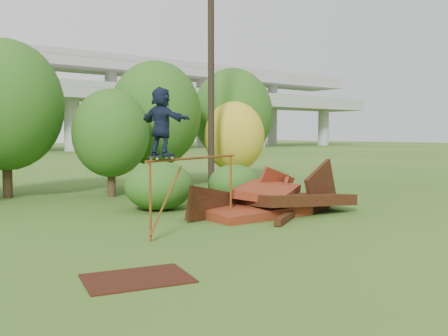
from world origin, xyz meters
TOP-DOWN VIEW (x-y plane):
  - ground at (0.00, 0.00)m, footprint 240.00×240.00m
  - scrap_pile at (1.83, 2.71)m, footprint 5.95×3.45m
  - grind_rail at (-1.64, 2.17)m, footprint 3.72×1.36m
  - skateboard at (-2.94, 1.72)m, footprint 0.82×0.46m
  - skater at (-2.94, 1.72)m, footprint 0.78×1.59m
  - flat_plate at (-5.08, -0.93)m, footprint 2.07×1.69m
  - tree_1 at (-3.70, 12.05)m, footprint 4.46×4.46m
  - tree_2 at (-0.35, 9.78)m, footprint 3.05×3.05m
  - tree_3 at (2.81, 11.62)m, footprint 4.25×4.25m
  - tree_4 at (6.31, 10.12)m, footprint 2.96×2.96m
  - tree_5 at (7.87, 12.13)m, footprint 4.28×4.28m
  - shrub_left at (-0.67, 5.62)m, footprint 2.34×2.16m
  - shrub_right at (2.56, 5.62)m, footprint 1.96×1.80m
  - utility_pole at (3.90, 8.80)m, footprint 1.40×0.28m

SIDE VIEW (x-z plane):
  - ground at x=0.00m, z-range 0.00..0.00m
  - flat_plate at x=-5.08m, z-range 0.00..0.03m
  - scrap_pile at x=1.83m, z-range -0.63..1.44m
  - shrub_right at x=2.56m, z-range 0.00..1.39m
  - shrub_left at x=-0.67m, z-range 0.00..1.62m
  - grind_rail at x=-1.64m, z-range 0.50..2.42m
  - skateboard at x=-2.94m, z-range 1.95..2.03m
  - tree_4 at x=6.31m, z-range 0.33..4.42m
  - tree_2 at x=-0.35m, z-range 0.39..4.69m
  - skater at x=-2.94m, z-range 2.00..3.65m
  - tree_3 at x=2.81m, z-range 0.50..6.39m
  - tree_5 at x=7.87m, z-range 0.54..6.54m
  - tree_1 at x=-3.70m, z-range 0.53..6.74m
  - utility_pole at x=3.90m, z-range 0.07..10.63m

